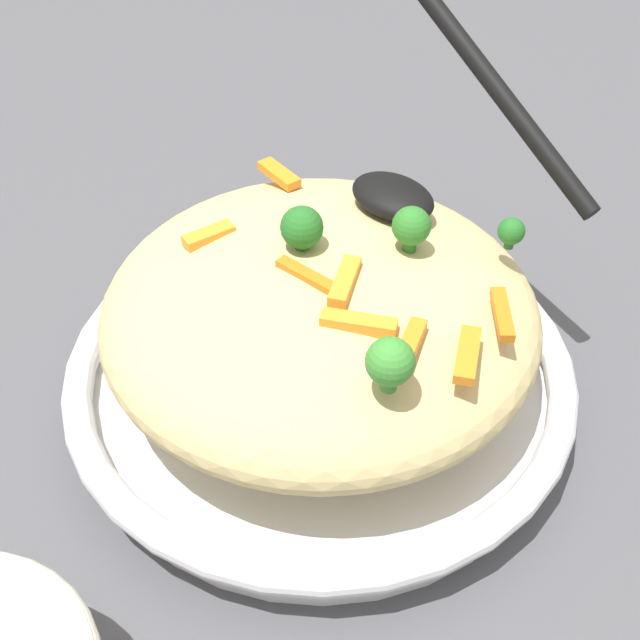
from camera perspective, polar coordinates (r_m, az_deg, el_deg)
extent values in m
plane|color=#4C4C51|center=(0.56, 0.00, -5.38)|extent=(2.40, 2.40, 0.00)
cylinder|color=silver|center=(0.55, 0.00, -4.59)|extent=(0.29, 0.29, 0.02)
torus|color=silver|center=(0.54, 0.00, -3.10)|extent=(0.32, 0.32, 0.02)
torus|color=black|center=(0.54, 0.00, -2.82)|extent=(0.31, 0.31, 0.00)
ellipsoid|color=#D1BA7A|center=(0.51, 0.00, 0.56)|extent=(0.26, 0.26, 0.08)
cube|color=orange|center=(0.46, 1.67, 2.57)|extent=(0.03, 0.04, 0.01)
cube|color=orange|center=(0.44, 6.08, -1.58)|extent=(0.02, 0.03, 0.01)
cube|color=orange|center=(0.44, 2.60, -0.26)|extent=(0.04, 0.03, 0.01)
cube|color=orange|center=(0.44, 10.20, -2.02)|extent=(0.03, 0.04, 0.01)
cube|color=orange|center=(0.51, -7.45, 5.62)|extent=(0.02, 0.03, 0.01)
cube|color=orange|center=(0.47, -0.90, 3.00)|extent=(0.04, 0.01, 0.01)
cube|color=orange|center=(0.56, -2.76, 9.74)|extent=(0.04, 0.02, 0.01)
cube|color=orange|center=(0.46, 12.11, 0.40)|extent=(0.03, 0.03, 0.01)
cylinder|color=#377928|center=(0.41, 4.62, -4.10)|extent=(0.01, 0.01, 0.01)
sphere|color=#3D8E33|center=(0.40, 4.72, -2.79)|extent=(0.02, 0.02, 0.02)
cylinder|color=#296820|center=(0.49, 6.04, 5.09)|extent=(0.01, 0.01, 0.01)
sphere|color=#2D7A28|center=(0.48, 6.14, 6.29)|extent=(0.02, 0.02, 0.02)
cylinder|color=#205B1C|center=(0.49, -1.14, 5.07)|extent=(0.01, 0.01, 0.01)
sphere|color=#236B23|center=(0.48, -1.16, 6.26)|extent=(0.02, 0.02, 0.02)
cylinder|color=#205B1C|center=(0.51, 12.55, 5.05)|extent=(0.01, 0.01, 0.01)
sphere|color=#236B23|center=(0.51, 12.69, 5.83)|extent=(0.02, 0.02, 0.02)
ellipsoid|color=black|center=(0.52, 4.89, 8.26)|extent=(0.06, 0.04, 0.02)
cylinder|color=black|center=(0.55, 12.06, 14.54)|extent=(0.17, 0.04, 0.09)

